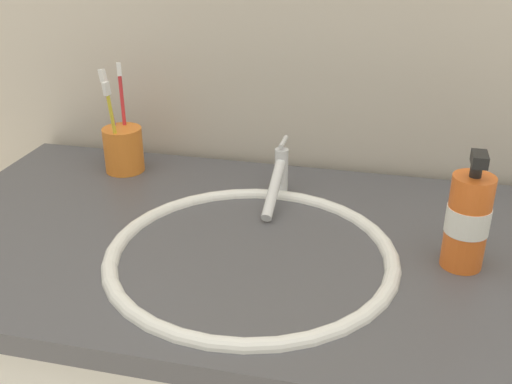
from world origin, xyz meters
TOP-DOWN VIEW (x-y plane):
  - sink_basin at (-0.02, -0.05)m, footprint 0.43×0.43m
  - faucet at (-0.02, 0.14)m, footprint 0.02×0.17m
  - toothbrush_cup at (-0.34, 0.20)m, footprint 0.07×0.07m
  - toothbrush_red at (-0.34, 0.22)m, footprint 0.02×0.03m
  - toothbrush_purple at (-0.36, 0.21)m, footprint 0.04×0.02m
  - toothbrush_yellow at (-0.34, 0.17)m, footprint 0.02×0.03m
  - soap_dispenser at (0.27, -0.01)m, footprint 0.06×0.06m

SIDE VIEW (x-z plane):
  - sink_basin at x=-0.02m, z-range 0.72..0.84m
  - faucet at x=-0.02m, z-range 0.81..0.91m
  - toothbrush_cup at x=-0.34m, z-range 0.82..0.91m
  - soap_dispenser at x=0.27m, z-range 0.81..0.98m
  - toothbrush_yellow at x=-0.34m, z-range 0.84..1.02m
  - toothbrush_purple at x=-0.36m, z-range 0.84..1.03m
  - toothbrush_red at x=-0.34m, z-range 0.84..1.04m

